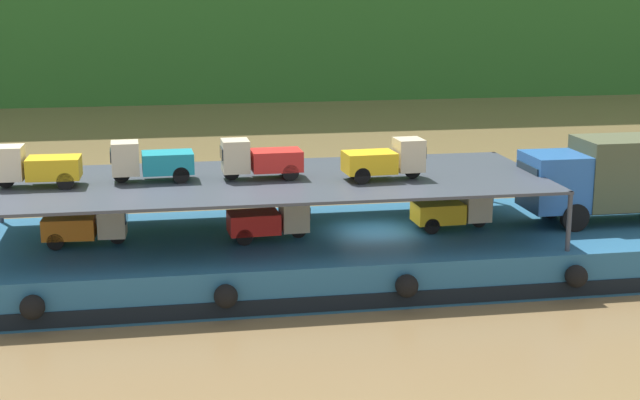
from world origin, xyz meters
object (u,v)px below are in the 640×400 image
object	(u,v)px
mini_truck_lower_stern	(87,225)
mini_truck_lower_mid	(453,210)
mini_truck_upper_mid	(151,161)
cargo_barge	(376,251)
mini_truck_lower_aft	(270,220)
covered_lorry	(622,176)
mini_truck_upper_fore	(260,159)
mini_truck_upper_bow	(385,160)
mini_truck_upper_stern	(36,166)

from	to	relation	value
mini_truck_lower_stern	mini_truck_lower_mid	xyz separation A→B (m)	(12.66, -0.13, 0.00)
mini_truck_lower_stern	mini_truck_upper_mid	distance (m)	2.99
cargo_barge	mini_truck_lower_aft	bearing A→B (deg)	-173.54
mini_truck_lower_aft	mini_truck_upper_mid	xyz separation A→B (m)	(-3.91, 0.82, 2.00)
covered_lorry	mini_truck_upper_fore	distance (m)	13.18
mini_truck_lower_mid	mini_truck_upper_fore	size ratio (longest dim) A/B	1.00
mini_truck_upper_mid	mini_truck_upper_bow	size ratio (longest dim) A/B	0.99
mini_truck_lower_stern	mini_truck_lower_aft	bearing A→B (deg)	-3.88
mini_truck_lower_aft	mini_truck_lower_mid	bearing A→B (deg)	2.47
mini_truck_upper_stern	mini_truck_upper_bow	distance (m)	11.56
mini_truck_upper_stern	mini_truck_upper_bow	size ratio (longest dim) A/B	0.99
covered_lorry	mini_truck_upper_stern	world-z (taller)	mini_truck_upper_stern
mini_truck_lower_stern	mini_truck_upper_stern	world-z (taller)	mini_truck_upper_stern
mini_truck_lower_mid	mini_truck_upper_stern	world-z (taller)	mini_truck_upper_stern
covered_lorry	cargo_barge	bearing A→B (deg)	178.77
mini_truck_lower_aft	mini_truck_upper_bow	world-z (taller)	mini_truck_upper_bow
covered_lorry	mini_truck_lower_stern	xyz separation A→B (m)	(-18.99, 0.18, -1.00)
mini_truck_upper_stern	mini_truck_upper_fore	world-z (taller)	same
mini_truck_lower_stern	mini_truck_upper_mid	size ratio (longest dim) A/B	1.01
cargo_barge	mini_truck_upper_stern	distance (m)	11.92
mini_truck_lower_stern	mini_truck_lower_aft	distance (m)	6.10
mini_truck_upper_bow	mini_truck_upper_stern	bearing A→B (deg)	175.77
cargo_barge	mini_truck_lower_aft	size ratio (longest dim) A/B	10.07
covered_lorry	mini_truck_upper_bow	xyz separation A→B (m)	(-8.97, -0.51, 1.00)
mini_truck_lower_mid	mini_truck_upper_bow	world-z (taller)	mini_truck_upper_bow
cargo_barge	mini_truck_upper_bow	world-z (taller)	mini_truck_upper_bow
mini_truck_upper_stern	mini_truck_upper_fore	size ratio (longest dim) A/B	1.00
mini_truck_lower_aft	mini_truck_upper_fore	world-z (taller)	mini_truck_upper_fore
mini_truck_lower_stern	mini_truck_upper_stern	bearing A→B (deg)	173.91
covered_lorry	mini_truck_upper_bow	world-z (taller)	mini_truck_upper_bow
cargo_barge	mini_truck_lower_mid	world-z (taller)	mini_truck_lower_mid
cargo_barge	mini_truck_lower_aft	world-z (taller)	mini_truck_lower_aft
mini_truck_lower_aft	mini_truck_lower_mid	xyz separation A→B (m)	(6.57, 0.28, 0.00)
mini_truck_lower_stern	cargo_barge	bearing A→B (deg)	0.10
mini_truck_lower_mid	mini_truck_upper_mid	xyz separation A→B (m)	(-10.48, 0.54, 2.00)
mini_truck_upper_bow	mini_truck_lower_mid	bearing A→B (deg)	11.99
mini_truck_lower_mid	mini_truck_lower_aft	bearing A→B (deg)	-177.53
mini_truck_upper_fore	mini_truck_upper_bow	distance (m)	4.26
mini_truck_lower_mid	mini_truck_upper_stern	bearing A→B (deg)	178.82
mini_truck_upper_stern	mini_truck_upper_mid	size ratio (longest dim) A/B	1.00
mini_truck_upper_fore	mini_truck_lower_mid	bearing A→B (deg)	-2.59
mini_truck_upper_mid	mini_truck_upper_fore	world-z (taller)	same
mini_truck_lower_stern	mini_truck_lower_mid	world-z (taller)	same
mini_truck_lower_mid	mini_truck_upper_bow	size ratio (longest dim) A/B	0.99
mini_truck_upper_mid	mini_truck_lower_mid	bearing A→B (deg)	-2.94
mini_truck_upper_mid	mini_truck_upper_fore	distance (m)	3.67
mini_truck_lower_stern	mini_truck_upper_bow	size ratio (longest dim) A/B	1.00
mini_truck_lower_mid	mini_truck_upper_bow	distance (m)	3.36
mini_truck_lower_stern	mini_truck_upper_stern	distance (m)	2.51
cargo_barge	mini_truck_lower_stern	bearing A→B (deg)	-179.90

